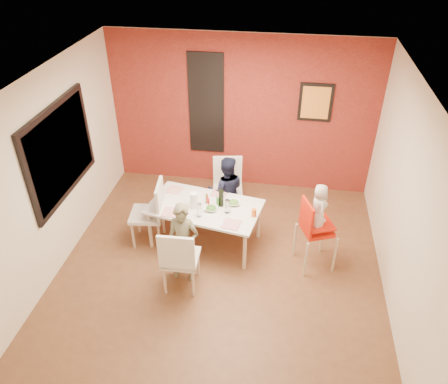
% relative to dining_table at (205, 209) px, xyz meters
% --- Properties ---
extents(ground, '(4.50, 4.50, 0.00)m').
position_rel_dining_table_xyz_m(ground, '(0.31, -0.46, -0.61)').
color(ground, brown).
rests_on(ground, ground).
extents(ceiling, '(4.50, 4.50, 0.02)m').
position_rel_dining_table_xyz_m(ceiling, '(0.31, -0.46, 2.09)').
color(ceiling, white).
rests_on(ceiling, wall_back).
extents(wall_back, '(4.50, 0.02, 2.70)m').
position_rel_dining_table_xyz_m(wall_back, '(0.31, 1.79, 0.74)').
color(wall_back, '#EEE2C5').
rests_on(wall_back, ground).
extents(wall_front, '(4.50, 0.02, 2.70)m').
position_rel_dining_table_xyz_m(wall_front, '(0.31, -2.71, 0.74)').
color(wall_front, '#EEE2C5').
rests_on(wall_front, ground).
extents(wall_left, '(0.02, 4.50, 2.70)m').
position_rel_dining_table_xyz_m(wall_left, '(-1.94, -0.46, 0.74)').
color(wall_left, '#EEE2C5').
rests_on(wall_left, ground).
extents(wall_right, '(0.02, 4.50, 2.70)m').
position_rel_dining_table_xyz_m(wall_right, '(2.56, -0.46, 0.74)').
color(wall_right, '#EEE2C5').
rests_on(wall_right, ground).
extents(brick_accent_wall, '(4.50, 0.02, 2.70)m').
position_rel_dining_table_xyz_m(brick_accent_wall, '(0.31, 1.77, 0.74)').
color(brick_accent_wall, maroon).
rests_on(brick_accent_wall, ground).
extents(picture_window_frame, '(0.05, 1.70, 1.30)m').
position_rel_dining_table_xyz_m(picture_window_frame, '(-1.91, -0.26, 0.94)').
color(picture_window_frame, black).
rests_on(picture_window_frame, wall_left).
extents(picture_window_pane, '(0.02, 1.55, 1.15)m').
position_rel_dining_table_xyz_m(picture_window_pane, '(-1.90, -0.26, 0.94)').
color(picture_window_pane, black).
rests_on(picture_window_pane, wall_left).
extents(glassblock_strip, '(0.55, 0.03, 1.70)m').
position_rel_dining_table_xyz_m(glassblock_strip, '(-0.29, 1.76, 0.89)').
color(glassblock_strip, silver).
rests_on(glassblock_strip, wall_back).
extents(glassblock_surround, '(0.60, 0.03, 1.76)m').
position_rel_dining_table_xyz_m(glassblock_surround, '(-0.29, 1.75, 0.89)').
color(glassblock_surround, black).
rests_on(glassblock_surround, wall_back).
extents(art_print_frame, '(0.54, 0.03, 0.64)m').
position_rel_dining_table_xyz_m(art_print_frame, '(1.51, 1.75, 1.04)').
color(art_print_frame, black).
rests_on(art_print_frame, wall_back).
extents(art_print_canvas, '(0.44, 0.01, 0.54)m').
position_rel_dining_table_xyz_m(art_print_canvas, '(1.51, 1.74, 1.04)').
color(art_print_canvas, '#F6A636').
rests_on(art_print_canvas, wall_back).
extents(dining_table, '(1.73, 1.16, 0.67)m').
position_rel_dining_table_xyz_m(dining_table, '(0.00, 0.00, 0.00)').
color(dining_table, silver).
rests_on(dining_table, ground).
extents(chair_near, '(0.48, 0.48, 1.00)m').
position_rel_dining_table_xyz_m(chair_near, '(-0.14, -1.02, -0.05)').
color(chair_near, silver).
rests_on(chair_near, ground).
extents(chair_far, '(0.53, 0.53, 1.00)m').
position_rel_dining_table_xyz_m(chair_far, '(0.22, 0.80, -0.05)').
color(chair_far, silver).
rests_on(chair_far, ground).
extents(chair_left, '(0.53, 0.53, 1.03)m').
position_rel_dining_table_xyz_m(chair_left, '(-0.77, -0.09, -0.03)').
color(chair_left, beige).
rests_on(chair_left, ground).
extents(high_chair, '(0.59, 0.59, 1.09)m').
position_rel_dining_table_xyz_m(high_chair, '(1.56, -0.25, 0.05)').
color(high_chair, red).
rests_on(high_chair, ground).
extents(child_near, '(0.45, 0.32, 1.19)m').
position_rel_dining_table_xyz_m(child_near, '(-0.14, -0.77, -0.01)').
color(child_near, '#605C45').
rests_on(child_near, ground).
extents(child_far, '(0.64, 0.54, 1.18)m').
position_rel_dining_table_xyz_m(child_far, '(0.23, 0.55, -0.02)').
color(child_far, black).
rests_on(child_far, ground).
extents(toddler, '(0.30, 0.38, 0.69)m').
position_rel_dining_table_xyz_m(toddler, '(1.59, -0.23, 0.38)').
color(toddler, beige).
rests_on(toddler, high_chair).
extents(plate_near_left, '(0.24, 0.24, 0.01)m').
position_rel_dining_table_xyz_m(plate_near_left, '(-0.45, -0.23, 0.07)').
color(plate_near_left, silver).
rests_on(plate_near_left, dining_table).
extents(plate_far_mid, '(0.24, 0.24, 0.01)m').
position_rel_dining_table_xyz_m(plate_far_mid, '(0.15, 0.36, 0.07)').
color(plate_far_mid, silver).
rests_on(plate_far_mid, dining_table).
extents(plate_near_right, '(0.27, 0.27, 0.01)m').
position_rel_dining_table_xyz_m(plate_near_right, '(0.44, -0.37, 0.07)').
color(plate_near_right, silver).
rests_on(plate_near_right, dining_table).
extents(plate_far_left, '(0.26, 0.26, 0.01)m').
position_rel_dining_table_xyz_m(plate_far_left, '(-0.54, 0.35, 0.07)').
color(plate_far_left, white).
rests_on(plate_far_left, dining_table).
extents(salad_bowl_a, '(0.22, 0.22, 0.05)m').
position_rel_dining_table_xyz_m(salad_bowl_a, '(0.11, -0.08, 0.08)').
color(salad_bowl_a, white).
rests_on(salad_bowl_a, dining_table).
extents(salad_bowl_b, '(0.23, 0.23, 0.05)m').
position_rel_dining_table_xyz_m(salad_bowl_b, '(0.41, 0.11, 0.08)').
color(salad_bowl_b, white).
rests_on(salad_bowl_b, dining_table).
extents(wine_bottle, '(0.07, 0.07, 0.27)m').
position_rel_dining_table_xyz_m(wine_bottle, '(0.24, 0.04, 0.19)').
color(wine_bottle, black).
rests_on(wine_bottle, dining_table).
extents(wine_glass_a, '(0.07, 0.07, 0.21)m').
position_rel_dining_table_xyz_m(wine_glass_a, '(-0.02, -0.25, 0.16)').
color(wine_glass_a, white).
rests_on(wine_glass_a, dining_table).
extents(wine_glass_b, '(0.07, 0.07, 0.21)m').
position_rel_dining_table_xyz_m(wine_glass_b, '(0.35, -0.10, 0.17)').
color(wine_glass_b, white).
rests_on(wine_glass_b, dining_table).
extents(paper_towel_roll, '(0.11, 0.11, 0.25)m').
position_rel_dining_table_xyz_m(paper_towel_roll, '(-0.15, -0.06, 0.18)').
color(paper_towel_roll, white).
rests_on(paper_towel_roll, dining_table).
extents(condiment_red, '(0.03, 0.03, 0.13)m').
position_rel_dining_table_xyz_m(condiment_red, '(0.05, 0.01, 0.13)').
color(condiment_red, red).
rests_on(condiment_red, dining_table).
extents(condiment_green, '(0.04, 0.04, 0.16)m').
position_rel_dining_table_xyz_m(condiment_green, '(0.19, 0.02, 0.14)').
color(condiment_green, '#347326').
rests_on(condiment_green, dining_table).
extents(condiment_brown, '(0.04, 0.04, 0.16)m').
position_rel_dining_table_xyz_m(condiment_brown, '(0.02, 0.08, 0.14)').
color(condiment_brown, brown).
rests_on(condiment_brown, dining_table).
extents(sippy_cup, '(0.07, 0.07, 0.12)m').
position_rel_dining_table_xyz_m(sippy_cup, '(0.73, -0.13, 0.12)').
color(sippy_cup, orange).
rests_on(sippy_cup, dining_table).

